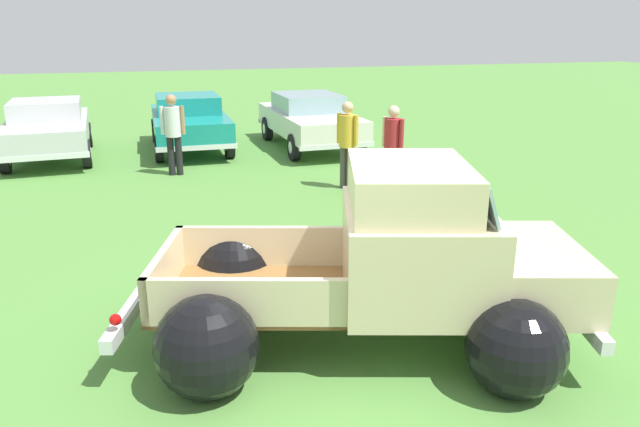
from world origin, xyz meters
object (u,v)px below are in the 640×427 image
(show_car_1, at_px, (189,120))
(spectator_2, at_px, (347,139))
(spectator_1, at_px, (173,129))
(vintage_pickup_truck, at_px, (389,274))
(spectator_0, at_px, (393,143))
(show_car_2, at_px, (309,118))
(show_car_0, at_px, (48,127))

(show_car_1, xyz_separation_m, spectator_2, (2.72, -4.97, 0.23))
(spectator_1, relative_size, spectator_2, 1.01)
(vintage_pickup_truck, xyz_separation_m, spectator_0, (2.39, 5.53, 0.22))
(vintage_pickup_truck, xyz_separation_m, spectator_1, (-1.69, 8.15, 0.26))
(show_car_2, bearing_deg, spectator_0, 2.90)
(spectator_0, bearing_deg, spectator_1, 120.96)
(show_car_0, bearing_deg, show_car_1, 89.30)
(show_car_2, bearing_deg, vintage_pickup_truck, -12.54)
(show_car_2, bearing_deg, show_car_0, -95.48)
(vintage_pickup_truck, distance_m, show_car_0, 11.72)
(spectator_0, relative_size, spectator_1, 0.97)
(vintage_pickup_truck, bearing_deg, show_car_2, 95.72)
(show_car_0, bearing_deg, spectator_0, 49.67)
(show_car_1, relative_size, show_car_2, 0.93)
(show_car_1, height_order, show_car_2, same)
(show_car_2, xyz_separation_m, spectator_2, (-0.42, -4.35, 0.23))
(vintage_pickup_truck, xyz_separation_m, show_car_1, (-1.13, 10.94, 0.03))
(spectator_0, xyz_separation_m, spectator_2, (-0.79, 0.45, 0.03))
(show_car_2, xyz_separation_m, spectator_0, (0.37, -4.80, 0.20))
(show_car_0, relative_size, show_car_2, 0.94)
(vintage_pickup_truck, height_order, spectator_1, vintage_pickup_truck)
(vintage_pickup_truck, height_order, show_car_2, vintage_pickup_truck)
(spectator_0, height_order, spectator_1, spectator_1)
(show_car_0, bearing_deg, show_car_2, 82.77)
(show_car_1, height_order, spectator_1, spectator_1)
(show_car_2, xyz_separation_m, spectator_1, (-3.71, -2.18, 0.23))
(show_car_0, relative_size, spectator_1, 2.42)
(show_car_2, distance_m, spectator_0, 4.82)
(show_car_1, bearing_deg, show_car_0, -87.21)
(show_car_2, height_order, spectator_0, spectator_0)
(vintage_pickup_truck, height_order, spectator_0, vintage_pickup_truck)
(spectator_1, distance_m, spectator_2, 3.94)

